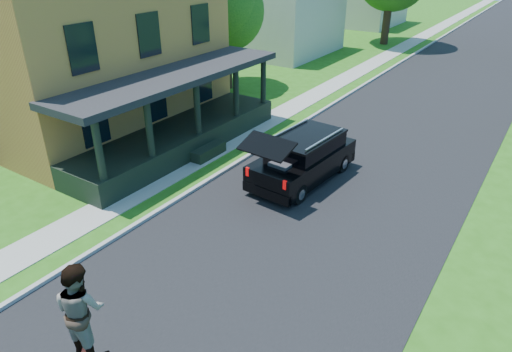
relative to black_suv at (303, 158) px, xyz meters
The scene contains 9 objects.
ground 6.55m from the black_suv, 77.56° to the right, with size 140.00×140.00×0.00m, color #245811.
street 13.75m from the black_suv, 84.15° to the left, with size 8.00×120.00×0.02m, color black.
curb 13.93m from the black_suv, 100.98° to the left, with size 0.15×120.00×0.12m, color gray.
sidewalk 14.31m from the black_suv, 107.10° to the left, with size 1.30×120.00×0.03m, color gray.
front_walk 8.15m from the black_suv, behind, with size 6.50×1.20×0.03m, color gray.
main_house 12.12m from the black_suv, behind, with size 15.56×15.56×10.10m.
black_suv is the anchor object (origin of this frame).
skateboarder 9.38m from the black_suv, 87.55° to the right, with size 0.99×0.78×1.99m.
tree_left_mid 12.50m from the black_suv, 139.46° to the left, with size 5.03×5.10×6.88m.
Camera 1 is at (5.20, -6.47, 7.53)m, focal length 32.00 mm.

